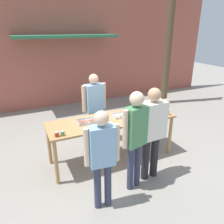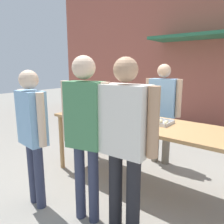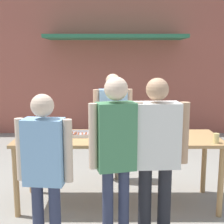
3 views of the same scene
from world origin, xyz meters
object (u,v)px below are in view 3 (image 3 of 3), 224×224
beer_cup (215,138)px  person_server_behind_table (112,118)px  condiment_jar_ketchup (28,140)px  person_customer_holding_hotdog (44,163)px  food_tray_buns (136,134)px  condiment_jar_mustard (20,140)px  food_tray_sausages (77,135)px  person_customer_waiting_in_line (115,147)px  person_customer_with_cup (155,148)px

beer_cup → person_server_behind_table: (-1.24, 1.14, 0.03)m
condiment_jar_ketchup → person_customer_holding_hotdog: 0.95m
food_tray_buns → person_customer_holding_hotdog: bearing=-127.6°
condiment_jar_ketchup → person_server_behind_table: bearing=48.7°
condiment_jar_ketchup → food_tray_buns: bearing=15.5°
condiment_jar_mustard → person_server_behind_table: 1.60m
condiment_jar_ketchup → beer_cup: beer_cup is taller
food_tray_sausages → beer_cup: beer_cup is taller
person_server_behind_table → person_customer_waiting_in_line: person_customer_waiting_in_line is taller
person_customer_waiting_in_line → person_server_behind_table: bearing=-103.6°
food_tray_sausages → person_server_behind_table: size_ratio=0.22×
food_tray_buns → person_customer_with_cup: 0.94m
person_server_behind_table → person_customer_with_cup: (0.43, -1.72, 0.02)m
food_tray_sausages → person_customer_holding_hotdog: person_customer_holding_hotdog is taller
food_tray_sausages → person_server_behind_table: (0.46, 0.79, 0.07)m
food_tray_buns → person_customer_waiting_in_line: person_customer_waiting_in_line is taller
person_customer_with_cup → food_tray_buns: bearing=-86.2°
food_tray_sausages → person_server_behind_table: person_server_behind_table is taller
person_customer_waiting_in_line → food_tray_sausages: bearing=-79.5°
condiment_jar_mustard → person_server_behind_table: bearing=45.9°
food_tray_buns → beer_cup: size_ratio=3.09×
condiment_jar_mustard → person_customer_waiting_in_line: 1.33m
food_tray_buns → condiment_jar_mustard: bearing=-165.8°
beer_cup → condiment_jar_mustard: bearing=-180.0°
person_server_behind_table → person_customer_with_cup: person_customer_with_cup is taller
person_server_behind_table → person_customer_holding_hotdog: person_server_behind_table is taller
condiment_jar_mustard → person_customer_waiting_in_line: person_customer_waiting_in_line is taller
condiment_jar_ketchup → condiment_jar_mustard: bearing=175.9°
food_tray_sausages → person_customer_holding_hotdog: 1.25m
food_tray_buns → beer_cup: 1.00m
condiment_jar_mustard → person_customer_holding_hotdog: 0.99m
person_server_behind_table → person_customer_holding_hotdog: bearing=-114.6°
condiment_jar_mustard → beer_cup: 2.35m
person_customer_with_cup → condiment_jar_ketchup: bearing=-25.0°
person_customer_holding_hotdog → person_customer_with_cup: 1.12m
beer_cup → person_customer_with_cup: (-0.80, -0.57, 0.05)m
person_server_behind_table → beer_cup: bearing=-49.8°
person_customer_holding_hotdog → person_customer_waiting_in_line: bearing=-158.0°
food_tray_sausages → condiment_jar_mustard: condiment_jar_mustard is taller
food_tray_sausages → person_customer_waiting_in_line: (0.48, -1.05, 0.13)m
condiment_jar_mustard → person_customer_waiting_in_line: (1.14, -0.69, 0.11)m
person_server_behind_table → person_customer_waiting_in_line: size_ratio=0.96×
condiment_jar_mustard → person_server_behind_table: person_server_behind_table is taller
food_tray_sausages → person_server_behind_table: bearing=59.7°
food_tray_sausages → condiment_jar_mustard: (-0.65, -0.36, 0.03)m
person_server_behind_table → person_customer_waiting_in_line: 1.83m
beer_cup → person_customer_holding_hotdog: size_ratio=0.07×
condiment_jar_mustard → condiment_jar_ketchup: bearing=-4.1°
person_customer_with_cup → person_server_behind_table: bearing=-79.6°
condiment_jar_mustard → condiment_jar_ketchup: size_ratio=1.00×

